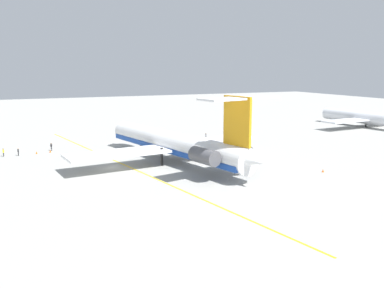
{
  "coord_description": "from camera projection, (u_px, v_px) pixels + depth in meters",
  "views": [
    {
      "loc": [
        74.75,
        -17.13,
        18.26
      ],
      "look_at": [
        -0.03,
        16.28,
        3.26
      ],
      "focal_mm": 39.09,
      "sensor_mm": 36.0,
      "label": 1
    }
  ],
  "objects": [
    {
      "name": "ground",
      "position": [
        112.0,
        168.0,
        77.29
      ],
      "size": [
        380.56,
        380.56,
        0.0
      ],
      "primitive_type": "plane",
      "color": "#9E9E99"
    },
    {
      "name": "main_jetliner",
      "position": [
        177.0,
        144.0,
        80.51
      ],
      "size": [
        47.3,
        42.18,
        13.89
      ],
      "rotation": [
        0.0,
        0.0,
        3.36
      ],
      "color": "white",
      "rests_on": "ground"
    },
    {
      "name": "airliner_far_left",
      "position": [
        364.0,
        117.0,
        130.11
      ],
      "size": [
        34.0,
        33.65,
        10.16
      ],
      "rotation": [
        0.0,
        0.0,
        3.23
      ],
      "color": "silver",
      "rests_on": "ground"
    },
    {
      "name": "ground_crew_near_nose",
      "position": [
        18.0,
        151.0,
        87.6
      ],
      "size": [
        0.34,
        0.31,
        1.67
      ],
      "rotation": [
        0.0,
        0.0,
        0.84
      ],
      "color": "black",
      "rests_on": "ground"
    },
    {
      "name": "ground_crew_near_tail",
      "position": [
        51.0,
        146.0,
        92.9
      ],
      "size": [
        0.29,
        0.42,
        1.79
      ],
      "rotation": [
        0.0,
        0.0,
        3.59
      ],
      "color": "black",
      "rests_on": "ground"
    },
    {
      "name": "ground_crew_portside",
      "position": [
        206.0,
        135.0,
        107.72
      ],
      "size": [
        0.26,
        0.41,
        1.65
      ],
      "rotation": [
        0.0,
        0.0,
        6.0
      ],
      "color": "black",
      "rests_on": "ground"
    },
    {
      "name": "ground_crew_starboard",
      "position": [
        3.0,
        151.0,
        86.85
      ],
      "size": [
        0.4,
        0.28,
        1.75
      ],
      "rotation": [
        0.0,
        0.0,
        1.1
      ],
      "color": "black",
      "rests_on": "ground"
    },
    {
      "name": "safety_cone_nose",
      "position": [
        37.0,
        153.0,
        89.81
      ],
      "size": [
        0.4,
        0.4,
        0.55
      ],
      "primitive_type": "cone",
      "color": "#EA590F",
      "rests_on": "ground"
    },
    {
      "name": "safety_cone_wingtip",
      "position": [
        50.0,
        151.0,
        91.21
      ],
      "size": [
        0.4,
        0.4,
        0.55
      ],
      "primitive_type": "cone",
      "color": "#EA590F",
      "rests_on": "ground"
    },
    {
      "name": "safety_cone_tail",
      "position": [
        323.0,
        171.0,
        74.05
      ],
      "size": [
        0.4,
        0.4,
        0.55
      ],
      "primitive_type": "cone",
      "color": "#EA590F",
      "rests_on": "ground"
    },
    {
      "name": "taxiway_centreline",
      "position": [
        127.0,
        166.0,
        78.51
      ],
      "size": [
        91.83,
        16.73,
        0.01
      ],
      "primitive_type": "cube",
      "rotation": [
        0.0,
        0.0,
        3.32
      ],
      "color": "gold",
      "rests_on": "ground"
    }
  ]
}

